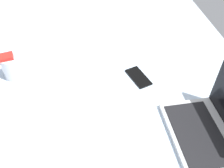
% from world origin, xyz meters
% --- Properties ---
extents(bed_mattress, '(1.80, 1.40, 0.18)m').
position_xyz_m(bed_mattress, '(0.00, 0.00, 0.09)').
color(bed_mattress, silver).
rests_on(bed_mattress, ground).
extents(laptop, '(0.33, 0.23, 0.23)m').
position_xyz_m(laptop, '(0.45, 0.34, 0.22)').
color(laptop, '#B7BABC').
rests_on(laptop, bed_mattress).
extents(snack_cup, '(0.09, 0.09, 0.13)m').
position_xyz_m(snack_cup, '(-0.01, -0.43, 0.24)').
color(snack_cup, silver).
rests_on(snack_cup, bed_mattress).
extents(cell_phone, '(0.15, 0.11, 0.01)m').
position_xyz_m(cell_phone, '(0.10, 0.15, 0.18)').
color(cell_phone, black).
rests_on(cell_phone, bed_mattress).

